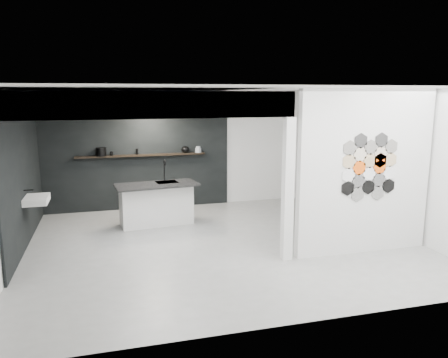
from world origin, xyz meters
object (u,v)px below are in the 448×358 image
wall_basin (37,200)px  kettle (185,150)px  partition_panel (365,172)px  stockpot (101,152)px  utensil_cup (112,154)px  glass_bowl (198,150)px  glass_vase (198,149)px  bottle_dark (137,152)px  kitchen_island (157,203)px

wall_basin → kettle: 3.75m
partition_panel → stockpot: (-4.33, 3.87, 0.01)m
wall_basin → utensil_cup: 2.53m
glass_bowl → glass_vase: glass_vase is taller
glass_bowl → utensil_cup: size_ratio=1.70×
stockpot → partition_panel: bearing=-41.7°
partition_panel → bottle_dark: (-3.53, 3.87, -0.01)m
glass_vase → bottle_dark: size_ratio=1.10×
wall_basin → bottle_dark: bottle_dark is taller
partition_panel → stockpot: size_ratio=12.19×
wall_basin → kitchen_island: kitchen_island is taller
kettle → partition_panel: bearing=-43.5°
stockpot → glass_vase: size_ratio=1.51×
partition_panel → bottle_dark: partition_panel is taller
partition_panel → kettle: size_ratio=14.64×
partition_panel → kettle: bearing=121.7°
kitchen_island → glass_vase: 2.01m
kitchen_island → utensil_cup: (-0.85, 1.32, 0.91)m
wall_basin → glass_vase: size_ratio=3.96×
glass_bowl → partition_panel: bearing=-61.8°
glass_bowl → utensil_cup: glass_bowl is taller
glass_bowl → utensil_cup: bearing=180.0°
kettle → wall_basin: bearing=-131.3°
stockpot → kettle: 1.94m
kitchen_island → kettle: kettle is taller
kitchen_island → bottle_dark: bearing=95.3°
wall_basin → stockpot: 2.42m
wall_basin → glass_vase: glass_vase is taller
glass_vase → utensil_cup: glass_vase is taller
stockpot → glass_vase: bearing=0.0°
kitchen_island → glass_bowl: size_ratio=11.64×
partition_panel → bottle_dark: bearing=132.4°
glass_vase → kettle: bearing=180.0°
wall_basin → glass_vase: 4.01m
stockpot → kettle: stockpot is taller
glass_bowl → bottle_dark: size_ratio=1.09×
glass_vase → stockpot: bearing=180.0°
stockpot → glass_vase: stockpot is taller
stockpot → kettle: bearing=0.0°
partition_panel → wall_basin: (-5.46, 1.80, -0.55)m
partition_panel → kettle: partition_panel is taller
kitchen_island → stockpot: stockpot is taller
stockpot → glass_vase: (2.26, 0.00, -0.02)m
partition_panel → glass_bowl: partition_panel is taller
bottle_dark → stockpot: bearing=180.0°
glass_bowl → bottle_dark: bottle_dark is taller
bottle_dark → kettle: bearing=0.0°
wall_basin → partition_panel: bearing=-18.2°
wall_basin → utensil_cup: (1.36, 2.07, 0.51)m
kitchen_island → utensil_cup: bearing=116.3°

